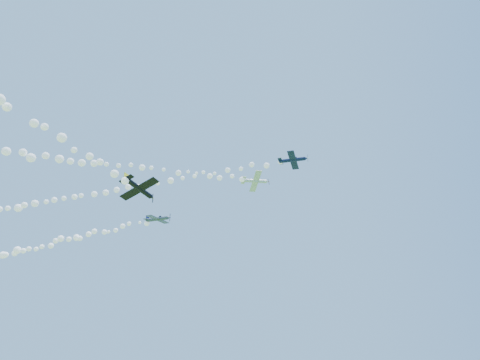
% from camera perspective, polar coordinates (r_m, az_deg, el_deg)
% --- Properties ---
extents(plane_white, '(6.26, 6.58, 1.97)m').
position_cam_1_polar(plane_white, '(87.05, 2.20, -0.14)').
color(plane_white, silver).
extents(smoke_trail_white, '(64.35, 29.38, 2.76)m').
position_cam_1_polar(smoke_trail_white, '(86.54, -22.20, 2.61)').
color(smoke_trail_white, white).
extents(plane_navy, '(6.24, 6.61, 2.24)m').
position_cam_1_polar(plane_navy, '(81.50, 7.55, 2.85)').
color(plane_navy, '#0D153A').
extents(smoke_trail_navy, '(84.64, 9.90, 2.51)m').
position_cam_1_polar(smoke_trail_navy, '(96.43, -19.33, -1.70)').
color(smoke_trail_navy, white).
extents(plane_grey, '(6.80, 7.08, 2.60)m').
position_cam_1_polar(plane_grey, '(92.42, -11.60, -5.44)').
color(plane_grey, '#3A4555').
extents(smoke_trail_grey, '(60.97, 15.44, 3.09)m').
position_cam_1_polar(smoke_trail_grey, '(113.40, -25.88, -8.27)').
color(smoke_trail_grey, white).
extents(plane_black, '(6.97, 6.60, 2.45)m').
position_cam_1_polar(plane_black, '(64.92, -14.15, -1.16)').
color(plane_black, black).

